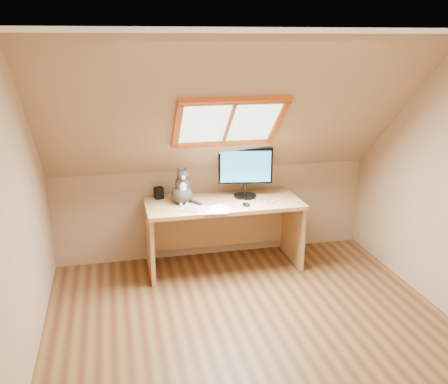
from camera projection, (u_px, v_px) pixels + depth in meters
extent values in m
plane|color=brown|center=(257.00, 337.00, 4.13)|extent=(3.50, 3.50, 0.00)
cube|color=tan|center=(379.00, 321.00, 2.15)|extent=(3.50, 0.02, 2.40)
cube|color=tan|center=(15.00, 217.00, 3.41)|extent=(0.02, 3.50, 2.40)
cube|color=tan|center=(214.00, 212.00, 5.62)|extent=(3.50, 0.02, 1.00)
cube|color=silver|center=(307.00, 32.00, 2.70)|extent=(3.50, 1.95, 0.02)
cube|color=tan|center=(230.00, 115.00, 4.54)|extent=(3.50, 1.56, 1.41)
cube|color=#B2E0CC|center=(228.00, 121.00, 4.63)|extent=(0.90, 0.53, 0.48)
cube|color=#C75212|center=(228.00, 121.00, 4.63)|extent=(1.02, 0.64, 0.59)
cube|color=tan|center=(224.00, 203.00, 5.21)|extent=(1.62, 0.71, 0.04)
cube|color=tan|center=(150.00, 242.00, 5.15)|extent=(0.04, 0.64, 0.70)
cube|color=tan|center=(292.00, 230.00, 5.49)|extent=(0.04, 0.64, 0.70)
cube|color=tan|center=(217.00, 225.00, 5.62)|extent=(1.52, 0.03, 0.49)
cylinder|color=black|center=(245.00, 196.00, 5.35)|extent=(0.24, 0.24, 0.02)
cylinder|color=black|center=(245.00, 189.00, 5.33)|extent=(0.04, 0.04, 0.13)
cube|color=black|center=(245.00, 166.00, 5.25)|extent=(0.57, 0.14, 0.37)
cube|color=blue|center=(246.00, 167.00, 5.23)|extent=(0.52, 0.10, 0.33)
ellipsoid|color=#3E3937|center=(182.00, 194.00, 5.14)|extent=(0.22, 0.27, 0.19)
ellipsoid|color=#3E3937|center=(182.00, 184.00, 5.10)|extent=(0.15, 0.15, 0.20)
ellipsoid|color=silver|center=(183.00, 188.00, 5.04)|extent=(0.07, 0.04, 0.12)
ellipsoid|color=#3E3937|center=(183.00, 175.00, 5.02)|extent=(0.12, 0.10, 0.10)
sphere|color=silver|center=(183.00, 178.00, 4.98)|extent=(0.04, 0.04, 0.04)
cone|color=#3E3937|center=(179.00, 169.00, 5.01)|extent=(0.05, 0.05, 0.07)
cone|color=#3E3937|center=(185.00, 169.00, 5.03)|extent=(0.06, 0.05, 0.07)
cube|color=black|center=(159.00, 193.00, 5.28)|extent=(0.10, 0.10, 0.12)
cube|color=#B2B2B7|center=(195.00, 209.00, 4.96)|extent=(0.33, 0.30, 0.01)
ellipsoid|color=black|center=(246.00, 204.00, 5.06)|extent=(0.10, 0.12, 0.03)
cube|color=white|center=(212.00, 211.00, 4.93)|extent=(0.33, 0.27, 0.00)
cube|color=white|center=(212.00, 210.00, 4.93)|extent=(0.32, 0.24, 0.00)
cube|color=white|center=(212.00, 210.00, 4.92)|extent=(0.35, 0.30, 0.00)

